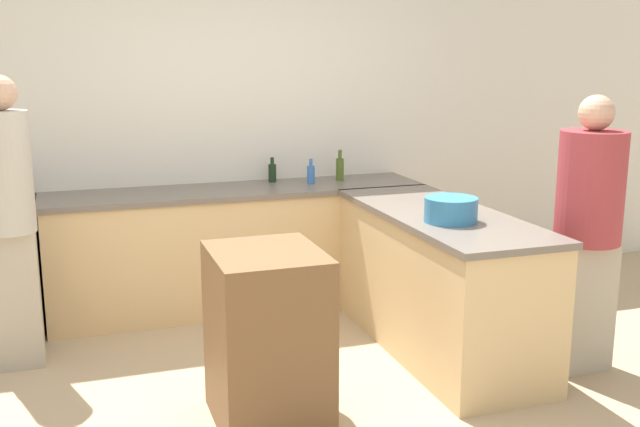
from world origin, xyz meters
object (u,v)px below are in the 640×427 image
person_by_range (10,211)px  person_at_peninsula (588,227)px  wine_bottle_dark (272,172)px  mixing_bowl (451,210)px  water_bottle_blue (311,174)px  olive_oil_bottle (340,168)px  island_table (267,338)px

person_by_range → person_at_peninsula: person_by_range is taller
wine_bottle_dark → person_by_range: (-1.79, -0.82, -0.01)m
person_by_range → person_at_peninsula: 3.34m
mixing_bowl → water_bottle_blue: 1.51m
olive_oil_bottle → person_by_range: bearing=-162.6°
water_bottle_blue → person_at_peninsula: (1.10, -1.76, -0.09)m
mixing_bowl → wine_bottle_dark: size_ratio=1.65×
mixing_bowl → water_bottle_blue: bearing=104.4°
person_by_range → olive_oil_bottle: bearing=17.4°
island_table → person_by_range: (-1.23, 1.14, 0.51)m
water_bottle_blue → person_at_peninsula: 2.08m
olive_oil_bottle → person_by_range: person_by_range is taller
person_by_range → wine_bottle_dark: bearing=24.5°
mixing_bowl → wine_bottle_dark: bearing=111.2°
mixing_bowl → olive_oil_bottle: olive_oil_bottle is taller
person_at_peninsula → mixing_bowl: bearing=158.0°
island_table → water_bottle_blue: 2.03m
island_table → wine_bottle_dark: (0.56, 1.95, 0.51)m
island_table → water_bottle_blue: bearing=65.5°
person_by_range → island_table: bearing=-42.8°
olive_oil_bottle → island_table: bearing=-119.9°
water_bottle_blue → person_by_range: person_by_range is taller
olive_oil_bottle → person_by_range: (-2.30, -0.72, -0.03)m
mixing_bowl → water_bottle_blue: water_bottle_blue is taller
island_table → olive_oil_bottle: bearing=60.1°
wine_bottle_dark → island_table: bearing=-106.0°
person_at_peninsula → person_by_range: bearing=160.7°
wine_bottle_dark → person_by_range: 1.97m
island_table → mixing_bowl: size_ratio=2.93×
wine_bottle_dark → person_at_peninsula: bearing=-54.7°
water_bottle_blue → wine_bottle_dark: bearing=147.7°
olive_oil_bottle → water_bottle_blue: bearing=-166.0°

